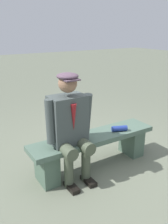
{
  "coord_description": "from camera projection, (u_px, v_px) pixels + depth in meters",
  "views": [
    {
      "loc": [
        1.62,
        2.36,
        1.78
      ],
      "look_at": [
        0.15,
        0.0,
        0.81
      ],
      "focal_mm": 38.69,
      "sensor_mm": 36.0,
      "label": 1
    }
  ],
  "objects": [
    {
      "name": "seated_man",
      "position": [
        70.0,
        124.0,
        2.82
      ],
      "size": [
        0.59,
        0.54,
        1.31
      ],
      "color": "#3E4746",
      "rests_on": "ground"
    },
    {
      "name": "bench",
      "position": [
        94.0,
        146.0,
        3.19
      ],
      "size": [
        1.75,
        0.4,
        0.46
      ],
      "color": "#4B6254",
      "rests_on": "ground"
    },
    {
      "name": "ground_plane",
      "position": [
        93.0,
        166.0,
        3.29
      ],
      "size": [
        30.0,
        30.0,
        0.0
      ],
      "primitive_type": "plane",
      "color": "#636957"
    },
    {
      "name": "rolled_magazine",
      "position": [
        119.0,
        129.0,
        3.25
      ],
      "size": [
        0.22,
        0.14,
        0.07
      ],
      "primitive_type": "cylinder",
      "rotation": [
        0.0,
        1.57,
        -0.36
      ],
      "color": "navy",
      "rests_on": "bench"
    }
  ]
}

